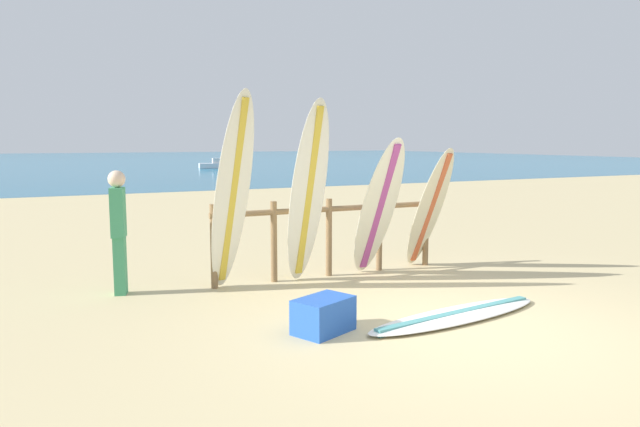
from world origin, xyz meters
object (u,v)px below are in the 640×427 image
at_px(surfboard_leaning_far_left, 232,193).
at_px(surfboard_leaning_center_left, 379,208).
at_px(surfboard_leaning_left, 308,193).
at_px(surfboard_leaning_center, 430,209).
at_px(small_boat_offshore, 220,165).
at_px(cooler_box, 323,315).
at_px(beachgoer_standing, 119,227).
at_px(surfboard_rack, 329,228).
at_px(surfboard_lying_on_sand, 457,315).

bearing_deg(surfboard_leaning_far_left, surfboard_leaning_center_left, -2.61).
relative_size(surfboard_leaning_left, surfboard_leaning_center, 1.35).
xyz_separation_m(surfboard_leaning_center, small_boat_offshore, (6.43, 34.06, -0.68)).
distance_m(surfboard_leaning_center_left, cooler_box, 2.68).
bearing_deg(surfboard_leaning_center_left, surfboard_leaning_far_left, 177.39).
bearing_deg(beachgoer_standing, surfboard_leaning_center_left, -10.43).
height_order(surfboard_rack, surfboard_lying_on_sand, surfboard_rack).
height_order(surfboard_leaning_center_left, surfboard_lying_on_sand, surfboard_leaning_center_left).
xyz_separation_m(surfboard_leaning_left, surfboard_leaning_center, (2.05, 0.04, -0.32)).
bearing_deg(surfboard_leaning_left, cooler_box, -110.08).
bearing_deg(surfboard_leaning_center, surfboard_rack, 170.45).
distance_m(surfboard_leaning_center_left, beachgoer_standing, 3.51).
height_order(surfboard_rack, surfboard_leaning_left, surfboard_leaning_left).
height_order(surfboard_leaning_far_left, surfboard_leaning_left, surfboard_leaning_far_left).
relative_size(surfboard_leaning_left, beachgoer_standing, 1.59).
relative_size(surfboard_leaning_left, small_boat_offshore, 0.83).
bearing_deg(beachgoer_standing, surfboard_leaning_center, -6.14).
distance_m(surfboard_rack, surfboard_lying_on_sand, 2.59).
height_order(surfboard_leaning_left, cooler_box, surfboard_leaning_left).
distance_m(surfboard_leaning_left, surfboard_leaning_center_left, 1.08).
bearing_deg(surfboard_leaning_left, surfboard_leaning_far_left, -179.15).
bearing_deg(small_boat_offshore, beachgoer_standing, -107.95).
distance_m(surfboard_rack, surfboard_leaning_center_left, 0.78).
bearing_deg(surfboard_lying_on_sand, cooler_box, 172.35).
relative_size(surfboard_leaning_center_left, cooler_box, 3.36).
height_order(surfboard_rack, small_boat_offshore, surfboard_rack).
relative_size(surfboard_rack, surfboard_leaning_left, 1.39).
distance_m(surfboard_leaning_far_left, surfboard_lying_on_sand, 3.13).
xyz_separation_m(surfboard_leaning_left, surfboard_lying_on_sand, (0.83, -2.16, -1.22)).
relative_size(surfboard_leaning_far_left, cooler_box, 4.32).
bearing_deg(beachgoer_standing, surfboard_lying_on_sand, -39.76).
height_order(surfboard_rack, beachgoer_standing, beachgoer_standing).
relative_size(surfboard_leaning_center_left, beachgoer_standing, 1.27).
bearing_deg(beachgoer_standing, surfboard_leaning_left, -12.29).
height_order(beachgoer_standing, small_boat_offshore, beachgoer_standing).
height_order(surfboard_leaning_left, surfboard_leaning_center, surfboard_leaning_left).
bearing_deg(beachgoer_standing, surfboard_leaning_far_left, -22.00).
height_order(surfboard_leaning_left, surfboard_lying_on_sand, surfboard_leaning_left).
bearing_deg(cooler_box, surfboard_leaning_left, 45.75).
height_order(surfboard_leaning_center, small_boat_offshore, surfboard_leaning_center).
xyz_separation_m(surfboard_leaning_far_left, surfboard_leaning_left, (1.07, 0.02, -0.04)).
height_order(surfboard_lying_on_sand, beachgoer_standing, beachgoer_standing).
height_order(surfboard_leaning_far_left, surfboard_lying_on_sand, surfboard_leaning_far_left).
bearing_deg(surfboard_leaning_center, cooler_box, -144.07).
bearing_deg(surfboard_leaning_left, surfboard_leaning_center_left, -6.10).
bearing_deg(surfboard_leaning_center_left, surfboard_rack, 143.84).
bearing_deg(surfboard_lying_on_sand, surfboard_rack, 98.23).
bearing_deg(small_boat_offshore, surfboard_leaning_left, -103.96).
height_order(surfboard_leaning_center_left, small_boat_offshore, surfboard_leaning_center_left).
relative_size(surfboard_leaning_far_left, small_boat_offshore, 0.85).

